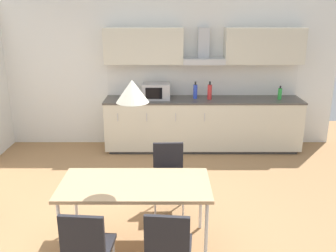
{
  "coord_description": "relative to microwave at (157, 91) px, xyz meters",
  "views": [
    {
      "loc": [
        0.22,
        -3.96,
        2.48
      ],
      "look_at": [
        0.22,
        0.73,
        1.0
      ],
      "focal_mm": 40.0,
      "sensor_mm": 36.0,
      "label": 1
    }
  ],
  "objects": [
    {
      "name": "chair_near_left",
      "position": [
        -0.5,
        -3.72,
        -0.55
      ],
      "size": [
        0.43,
        0.43,
        0.87
      ],
      "color": "black",
      "rests_on": "ground_plane"
    },
    {
      "name": "ground_plane",
      "position": [
        -0.01,
        -2.53,
        -1.09
      ],
      "size": [
        8.24,
        8.58,
        0.02
      ],
      "primitive_type": "cube",
      "color": "#9E754C"
    },
    {
      "name": "bottle_blue",
      "position": [
        0.69,
        0.04,
        -0.01
      ],
      "size": [
        0.07,
        0.07,
        0.3
      ],
      "color": "blue",
      "rests_on": "kitchen_counter"
    },
    {
      "name": "microwave",
      "position": [
        0.0,
        0.0,
        0.0
      ],
      "size": [
        0.48,
        0.35,
        0.28
      ],
      "color": "#ADADB2",
      "rests_on": "kitchen_counter"
    },
    {
      "name": "wall_back",
      "position": [
        -0.01,
        0.38,
        0.29
      ],
      "size": [
        6.59,
        0.1,
        2.74
      ],
      "primitive_type": "cube",
      "color": "white",
      "rests_on": "ground_plane"
    },
    {
      "name": "backsplash_tile",
      "position": [
        0.83,
        0.32,
        0.15
      ],
      "size": [
        3.48,
        0.02,
        0.59
      ],
      "primitive_type": "cube",
      "color": "silver",
      "rests_on": "kitchen_counter"
    },
    {
      "name": "bottle_green",
      "position": [
        2.18,
        -0.04,
        -0.04
      ],
      "size": [
        0.07,
        0.07,
        0.24
      ],
      "color": "green",
      "rests_on": "kitchen_counter"
    },
    {
      "name": "dining_table",
      "position": [
        -0.14,
        -2.96,
        -0.38
      ],
      "size": [
        1.57,
        0.77,
        0.74
      ],
      "color": "tan",
      "rests_on": "ground_plane"
    },
    {
      "name": "bottle_red",
      "position": [
        0.94,
        -0.02,
        -0.0
      ],
      "size": [
        0.08,
        0.08,
        0.32
      ],
      "color": "red",
      "rests_on": "kitchen_counter"
    },
    {
      "name": "upper_wall_cabinets",
      "position": [
        0.83,
        0.16,
        0.76
      ],
      "size": [
        3.48,
        0.4,
        0.62
      ],
      "color": "beige"
    },
    {
      "name": "kitchen_counter",
      "position": [
        0.83,
        0.0,
        -0.61
      ],
      "size": [
        3.5,
        0.68,
        0.94
      ],
      "color": "#333333",
      "rests_on": "ground_plane"
    },
    {
      "name": "chair_near_right",
      "position": [
        0.21,
        -3.72,
        -0.55
      ],
      "size": [
        0.44,
        0.44,
        0.87
      ],
      "color": "black",
      "rests_on": "ground_plane"
    },
    {
      "name": "pendant_lamp",
      "position": [
        -0.14,
        -2.96,
        0.64
      ],
      "size": [
        0.32,
        0.32,
        0.22
      ],
      "primitive_type": "cone",
      "color": "silver"
    },
    {
      "name": "chair_far_right",
      "position": [
        0.21,
        -2.19,
        -0.55
      ],
      "size": [
        0.41,
        0.41,
        0.87
      ],
      "color": "black",
      "rests_on": "ground_plane"
    }
  ]
}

